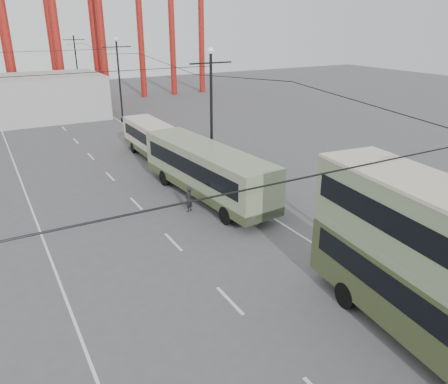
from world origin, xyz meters
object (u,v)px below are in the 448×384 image
double_decker_bus (443,267)px  single_decker_cream (155,140)px  pedestrian (189,199)px  single_decker_green (207,170)px

double_decker_bus → single_decker_cream: 26.56m
single_decker_cream → pedestrian: size_ratio=5.92×
single_decker_green → single_decker_cream: 9.93m
single_decker_cream → pedestrian: (-2.25, -11.40, -0.85)m
single_decker_green → single_decker_cream: (0.24, 9.92, -0.30)m
double_decker_bus → single_decker_cream: bearing=96.5°
single_decker_green → pedestrian: 2.75m
single_decker_cream → double_decker_bus: bearing=-90.1°
single_decker_green → pedestrian: single_decker_green is taller
single_decker_green → single_decker_cream: size_ratio=1.31×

